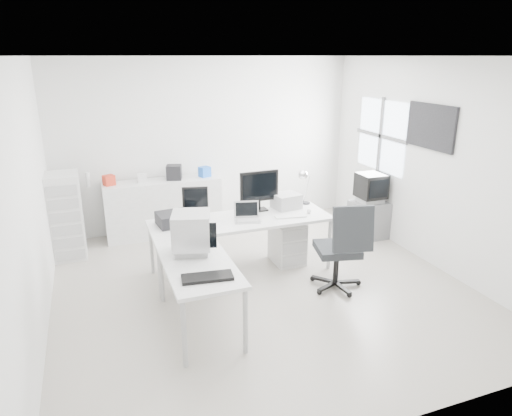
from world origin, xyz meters
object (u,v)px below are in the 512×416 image
object	(u,v)px
office_chair	(337,245)
filing_cabinet	(67,216)
laptop	(247,213)
main_desk	(241,245)
inkjet_printer	(175,219)
laser_printer	(286,201)
crt_monitor	(191,233)
drawer_pedestal	(287,242)
tv_cabinet	(368,220)
crt_tv	(371,188)
sideboard	(164,208)
side_desk	(199,294)
lcd_monitor_small	(195,203)
lcd_monitor_large	(259,190)

from	to	relation	value
office_chair	filing_cabinet	distance (m)	3.84
laptop	main_desk	bearing A→B (deg)	130.34
inkjet_printer	laser_printer	size ratio (longest dim) A/B	1.25
laptop	office_chair	xyz separation A→B (m)	(0.92, -0.75, -0.28)
office_chair	crt_monitor	bearing A→B (deg)	-166.53
drawer_pedestal	laptop	world-z (taller)	laptop
office_chair	tv_cabinet	distance (m)	1.88
laptop	crt_tv	size ratio (longest dim) A/B	0.67
main_desk	crt_monitor	distance (m)	1.35
main_desk	filing_cabinet	world-z (taller)	filing_cabinet
crt_monitor	sideboard	bearing A→B (deg)	103.91
side_desk	laptop	xyz separation A→B (m)	(0.90, 1.00, 0.48)
main_desk	lcd_monitor_small	distance (m)	0.84
crt_tv	main_desk	bearing A→B (deg)	-169.10
lcd_monitor_small	drawer_pedestal	bearing A→B (deg)	4.45
side_desk	office_chair	distance (m)	1.85
crt_monitor	laser_printer	bearing A→B (deg)	49.84
inkjet_printer	crt_tv	xyz separation A→B (m)	(3.16, 0.34, -0.01)
laser_printer	laptop	bearing A→B (deg)	-164.83
lcd_monitor_large	laser_printer	bearing A→B (deg)	-5.94
inkjet_printer	sideboard	world-z (taller)	sideboard
lcd_monitor_large	laptop	xyz separation A→B (m)	(-0.30, -0.35, -0.18)
drawer_pedestal	inkjet_printer	xyz separation A→B (m)	(-1.55, 0.05, 0.53)
laser_printer	filing_cabinet	world-z (taller)	filing_cabinet
main_desk	sideboard	distance (m)	1.86
crt_monitor	sideboard	size ratio (longest dim) A/B	0.26
inkjet_printer	crt_monitor	xyz separation A→B (m)	(0.00, -0.95, 0.16)
side_desk	crt_monitor	world-z (taller)	crt_monitor
main_desk	side_desk	world-z (taller)	same
main_desk	sideboard	size ratio (longest dim) A/B	1.31
crt_monitor	tv_cabinet	world-z (taller)	crt_monitor
drawer_pedestal	office_chair	xyz separation A→B (m)	(0.27, -0.90, 0.28)
side_desk	lcd_monitor_small	world-z (taller)	lcd_monitor_small
main_desk	filing_cabinet	bearing A→B (deg)	148.90
drawer_pedestal	tv_cabinet	distance (m)	1.65
crt_tv	filing_cabinet	bearing A→B (deg)	168.94
lcd_monitor_small	side_desk	bearing A→B (deg)	-88.99
drawer_pedestal	crt_monitor	xyz separation A→B (m)	(-1.55, -0.90, 0.69)
main_desk	office_chair	distance (m)	1.31
drawer_pedestal	crt_tv	xyz separation A→B (m)	(1.61, 0.39, 0.52)
lcd_monitor_large	laptop	distance (m)	0.50
main_desk	laser_printer	distance (m)	0.92
office_chair	sideboard	bearing A→B (deg)	137.59
main_desk	crt_tv	bearing A→B (deg)	10.90
laptop	crt_tv	bearing A→B (deg)	27.34
side_desk	office_chair	size ratio (longest dim) A/B	1.22
side_desk	drawer_pedestal	world-z (taller)	side_desk
laptop	laser_printer	xyz separation A→B (m)	(0.70, 0.32, -0.00)
lcd_monitor_small	sideboard	xyz separation A→B (m)	(-0.20, 1.45, -0.50)
laptop	crt_monitor	xyz separation A→B (m)	(-0.90, -0.75, 0.13)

